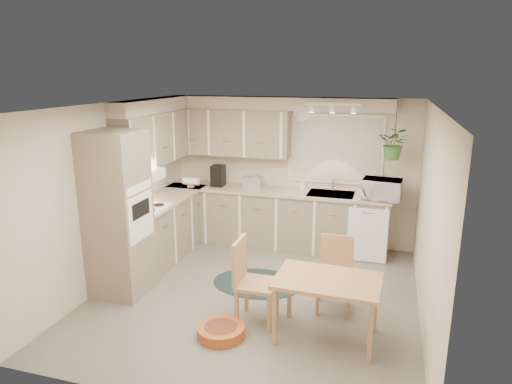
% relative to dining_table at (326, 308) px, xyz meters
% --- Properties ---
extents(floor, '(4.20, 4.20, 0.00)m').
position_rel_dining_table_xyz_m(floor, '(-1.00, 0.70, -0.34)').
color(floor, slate).
rests_on(floor, ground).
extents(ceiling, '(4.20, 4.20, 0.00)m').
position_rel_dining_table_xyz_m(ceiling, '(-1.00, 0.70, 2.06)').
color(ceiling, silver).
rests_on(ceiling, wall_back).
extents(wall_back, '(4.00, 0.04, 2.40)m').
position_rel_dining_table_xyz_m(wall_back, '(-1.00, 2.80, 0.86)').
color(wall_back, beige).
rests_on(wall_back, floor).
extents(wall_front, '(4.00, 0.04, 2.40)m').
position_rel_dining_table_xyz_m(wall_front, '(-1.00, -1.40, 0.86)').
color(wall_front, beige).
rests_on(wall_front, floor).
extents(wall_left, '(0.04, 4.20, 2.40)m').
position_rel_dining_table_xyz_m(wall_left, '(-3.00, 0.70, 0.86)').
color(wall_left, beige).
rests_on(wall_left, floor).
extents(wall_right, '(0.04, 4.20, 2.40)m').
position_rel_dining_table_xyz_m(wall_right, '(1.00, 0.70, 0.86)').
color(wall_right, beige).
rests_on(wall_right, floor).
extents(base_cab_left, '(0.60, 1.85, 0.90)m').
position_rel_dining_table_xyz_m(base_cab_left, '(-2.70, 1.57, 0.11)').
color(base_cab_left, gray).
rests_on(base_cab_left, floor).
extents(base_cab_back, '(3.60, 0.60, 0.90)m').
position_rel_dining_table_xyz_m(base_cab_back, '(-1.20, 2.50, 0.11)').
color(base_cab_back, gray).
rests_on(base_cab_back, floor).
extents(counter_left, '(0.64, 1.89, 0.04)m').
position_rel_dining_table_xyz_m(counter_left, '(-2.69, 1.57, 0.58)').
color(counter_left, '#C6AF90').
rests_on(counter_left, base_cab_left).
extents(counter_back, '(3.64, 0.64, 0.04)m').
position_rel_dining_table_xyz_m(counter_back, '(-1.20, 2.49, 0.58)').
color(counter_back, '#C6AF90').
rests_on(counter_back, base_cab_back).
extents(oven_stack, '(0.65, 0.65, 2.10)m').
position_rel_dining_table_xyz_m(oven_stack, '(-2.68, 0.32, 0.71)').
color(oven_stack, gray).
rests_on(oven_stack, floor).
extents(wall_oven_face, '(0.02, 0.56, 0.58)m').
position_rel_dining_table_xyz_m(wall_oven_face, '(-2.36, 0.32, 0.71)').
color(wall_oven_face, white).
rests_on(wall_oven_face, oven_stack).
extents(upper_cab_left, '(0.35, 2.00, 0.75)m').
position_rel_dining_table_xyz_m(upper_cab_left, '(-2.83, 1.70, 1.48)').
color(upper_cab_left, gray).
rests_on(upper_cab_left, wall_left).
extents(upper_cab_back, '(2.00, 0.35, 0.75)m').
position_rel_dining_table_xyz_m(upper_cab_back, '(-2.00, 2.62, 1.48)').
color(upper_cab_back, gray).
rests_on(upper_cab_back, wall_back).
extents(soffit_left, '(0.30, 2.00, 0.20)m').
position_rel_dining_table_xyz_m(soffit_left, '(-2.85, 1.70, 1.96)').
color(soffit_left, beige).
rests_on(soffit_left, wall_left).
extents(soffit_back, '(3.60, 0.30, 0.20)m').
position_rel_dining_table_xyz_m(soffit_back, '(-1.20, 2.65, 1.96)').
color(soffit_back, beige).
rests_on(soffit_back, wall_back).
extents(cooktop, '(0.52, 0.58, 0.02)m').
position_rel_dining_table_xyz_m(cooktop, '(-2.68, 1.00, 0.60)').
color(cooktop, white).
rests_on(cooktop, counter_left).
extents(range_hood, '(0.40, 0.60, 0.14)m').
position_rel_dining_table_xyz_m(range_hood, '(-2.70, 1.00, 1.06)').
color(range_hood, white).
rests_on(range_hood, upper_cab_left).
extents(window_blinds, '(1.40, 0.02, 1.00)m').
position_rel_dining_table_xyz_m(window_blinds, '(-0.30, 2.77, 1.26)').
color(window_blinds, silver).
rests_on(window_blinds, wall_back).
extents(window_frame, '(1.50, 0.02, 1.10)m').
position_rel_dining_table_xyz_m(window_frame, '(-0.30, 2.78, 1.26)').
color(window_frame, silver).
rests_on(window_frame, wall_back).
extents(sink, '(0.70, 0.48, 0.10)m').
position_rel_dining_table_xyz_m(sink, '(-0.30, 2.50, 0.56)').
color(sink, '#A9ADB1').
rests_on(sink, counter_back).
extents(dishwasher_front, '(0.58, 0.02, 0.83)m').
position_rel_dining_table_xyz_m(dishwasher_front, '(0.30, 2.19, 0.08)').
color(dishwasher_front, white).
rests_on(dishwasher_front, base_cab_back).
extents(track_light_bar, '(0.80, 0.04, 0.04)m').
position_rel_dining_table_xyz_m(track_light_bar, '(-0.30, 2.25, 1.99)').
color(track_light_bar, white).
rests_on(track_light_bar, ceiling).
extents(wall_clock, '(0.30, 0.03, 0.30)m').
position_rel_dining_table_xyz_m(wall_clock, '(-0.85, 2.77, 1.84)').
color(wall_clock, gold).
rests_on(wall_clock, wall_back).
extents(dining_table, '(1.12, 0.77, 0.69)m').
position_rel_dining_table_xyz_m(dining_table, '(0.00, 0.00, 0.00)').
color(dining_table, tan).
rests_on(dining_table, floor).
extents(chair_left, '(0.46, 0.46, 0.98)m').
position_rel_dining_table_xyz_m(chair_left, '(-0.80, 0.12, 0.15)').
color(chair_left, tan).
rests_on(chair_left, floor).
extents(chair_back, '(0.42, 0.42, 0.89)m').
position_rel_dining_table_xyz_m(chair_back, '(0.01, 0.62, 0.10)').
color(chair_back, tan).
rests_on(chair_back, floor).
extents(braided_rug, '(1.26, 0.96, 0.01)m').
position_rel_dining_table_xyz_m(braided_rug, '(-1.07, 1.03, -0.34)').
color(braided_rug, black).
rests_on(braided_rug, floor).
extents(pet_bed, '(0.63, 0.63, 0.12)m').
position_rel_dining_table_xyz_m(pet_bed, '(-1.09, -0.31, -0.28)').
color(pet_bed, '#C26E26').
rests_on(pet_bed, floor).
extents(microwave, '(0.58, 0.36, 0.38)m').
position_rel_dining_table_xyz_m(microwave, '(0.46, 2.40, 0.79)').
color(microwave, white).
rests_on(microwave, counter_back).
extents(soap_bottle, '(0.12, 0.20, 0.08)m').
position_rel_dining_table_xyz_m(soap_bottle, '(-0.78, 2.65, 0.64)').
color(soap_bottle, white).
rests_on(soap_bottle, counter_back).
extents(hanging_plant, '(0.51, 0.55, 0.37)m').
position_rel_dining_table_xyz_m(hanging_plant, '(0.59, 2.40, 1.39)').
color(hanging_plant, '#366B2A').
rests_on(hanging_plant, ceiling).
extents(coffee_maker, '(0.20, 0.25, 0.35)m').
position_rel_dining_table_xyz_m(coffee_maker, '(-2.17, 2.50, 0.77)').
color(coffee_maker, black).
rests_on(coffee_maker, counter_back).
extents(toaster, '(0.30, 0.18, 0.18)m').
position_rel_dining_table_xyz_m(toaster, '(-1.58, 2.52, 0.69)').
color(toaster, '#A9ADB1').
rests_on(toaster, counter_back).
extents(knife_block, '(0.10, 0.10, 0.20)m').
position_rel_dining_table_xyz_m(knife_block, '(-1.53, 2.55, 0.70)').
color(knife_block, tan).
rests_on(knife_block, counter_back).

